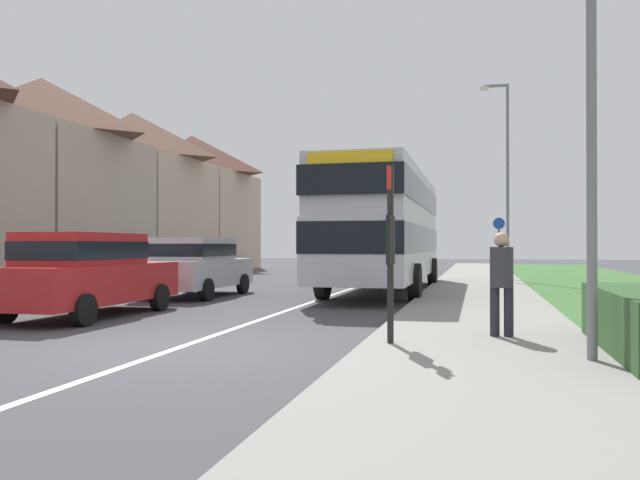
{
  "coord_description": "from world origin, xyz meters",
  "views": [
    {
      "loc": [
        4.18,
        -8.16,
        1.48
      ],
      "look_at": [
        0.53,
        6.4,
        1.6
      ],
      "focal_mm": 35.4,
      "sensor_mm": 36.0,
      "label": 1
    }
  ],
  "objects_px": {
    "pedestrian_at_stop": "(502,279)",
    "bus_stop_sign": "(390,241)",
    "street_lamp_near": "(582,11)",
    "street_lamp_mid": "(505,169)",
    "parked_car_silver": "(196,264)",
    "parked_car_red": "(87,271)",
    "cycle_route_sign": "(499,246)",
    "double_decker_bus": "(385,224)"
  },
  "relations": [
    {
      "from": "pedestrian_at_stop",
      "to": "street_lamp_near",
      "type": "distance_m",
      "value": 3.83
    },
    {
      "from": "bus_stop_sign",
      "to": "street_lamp_near",
      "type": "relative_size",
      "value": 0.35
    },
    {
      "from": "parked_car_silver",
      "to": "bus_stop_sign",
      "type": "xyz_separation_m",
      "value": [
        6.65,
        -7.9,
        0.62
      ]
    },
    {
      "from": "double_decker_bus",
      "to": "pedestrian_at_stop",
      "type": "xyz_separation_m",
      "value": [
        3.2,
        -10.03,
        -1.17
      ]
    },
    {
      "from": "cycle_route_sign",
      "to": "street_lamp_near",
      "type": "xyz_separation_m",
      "value": [
        0.43,
        -16.82,
        2.85
      ]
    },
    {
      "from": "parked_car_red",
      "to": "street_lamp_near",
      "type": "distance_m",
      "value": 10.18
    },
    {
      "from": "street_lamp_near",
      "to": "street_lamp_mid",
      "type": "height_order",
      "value": "street_lamp_mid"
    },
    {
      "from": "street_lamp_near",
      "to": "cycle_route_sign",
      "type": "bearing_deg",
      "value": 91.47
    },
    {
      "from": "parked_car_silver",
      "to": "bus_stop_sign",
      "type": "bearing_deg",
      "value": -49.92
    },
    {
      "from": "bus_stop_sign",
      "to": "street_lamp_mid",
      "type": "distance_m",
      "value": 17.7
    },
    {
      "from": "pedestrian_at_stop",
      "to": "bus_stop_sign",
      "type": "bearing_deg",
      "value": -146.01
    },
    {
      "from": "cycle_route_sign",
      "to": "street_lamp_near",
      "type": "relative_size",
      "value": 0.34
    },
    {
      "from": "parked_car_red",
      "to": "street_lamp_near",
      "type": "relative_size",
      "value": 0.61
    },
    {
      "from": "pedestrian_at_stop",
      "to": "bus_stop_sign",
      "type": "relative_size",
      "value": 0.64
    },
    {
      "from": "parked_car_silver",
      "to": "street_lamp_near",
      "type": "xyz_separation_m",
      "value": [
        9.03,
        -8.61,
        3.35
      ]
    },
    {
      "from": "parked_car_silver",
      "to": "pedestrian_at_stop",
      "type": "height_order",
      "value": "parked_car_silver"
    },
    {
      "from": "double_decker_bus",
      "to": "bus_stop_sign",
      "type": "height_order",
      "value": "double_decker_bus"
    },
    {
      "from": "parked_car_red",
      "to": "cycle_route_sign",
      "type": "distance_m",
      "value": 15.97
    },
    {
      "from": "bus_stop_sign",
      "to": "parked_car_silver",
      "type": "bearing_deg",
      "value": 130.08
    },
    {
      "from": "pedestrian_at_stop",
      "to": "bus_stop_sign",
      "type": "xyz_separation_m",
      "value": [
        -1.52,
        -1.03,
        0.56
      ]
    },
    {
      "from": "parked_car_silver",
      "to": "street_lamp_near",
      "type": "bearing_deg",
      "value": -43.61
    },
    {
      "from": "parked_car_silver",
      "to": "bus_stop_sign",
      "type": "distance_m",
      "value": 10.34
    },
    {
      "from": "parked_car_red",
      "to": "pedestrian_at_stop",
      "type": "relative_size",
      "value": 2.72
    },
    {
      "from": "double_decker_bus",
      "to": "pedestrian_at_stop",
      "type": "height_order",
      "value": "double_decker_bus"
    },
    {
      "from": "double_decker_bus",
      "to": "street_lamp_near",
      "type": "bearing_deg",
      "value": -70.93
    },
    {
      "from": "pedestrian_at_stop",
      "to": "cycle_route_sign",
      "type": "relative_size",
      "value": 0.66
    },
    {
      "from": "bus_stop_sign",
      "to": "double_decker_bus",
      "type": "bearing_deg",
      "value": 98.63
    },
    {
      "from": "pedestrian_at_stop",
      "to": "street_lamp_mid",
      "type": "distance_m",
      "value": 16.67
    },
    {
      "from": "parked_car_silver",
      "to": "cycle_route_sign",
      "type": "height_order",
      "value": "cycle_route_sign"
    },
    {
      "from": "parked_car_red",
      "to": "street_lamp_mid",
      "type": "relative_size",
      "value": 0.58
    },
    {
      "from": "parked_car_silver",
      "to": "cycle_route_sign",
      "type": "distance_m",
      "value": 11.9
    },
    {
      "from": "bus_stop_sign",
      "to": "street_lamp_near",
      "type": "bearing_deg",
      "value": -16.53
    },
    {
      "from": "parked_car_red",
      "to": "street_lamp_mid",
      "type": "distance_m",
      "value": 17.48
    },
    {
      "from": "parked_car_red",
      "to": "pedestrian_at_stop",
      "type": "height_order",
      "value": "parked_car_red"
    },
    {
      "from": "parked_car_red",
      "to": "bus_stop_sign",
      "type": "height_order",
      "value": "bus_stop_sign"
    },
    {
      "from": "parked_car_red",
      "to": "parked_car_silver",
      "type": "bearing_deg",
      "value": 90.25
    },
    {
      "from": "street_lamp_mid",
      "to": "parked_car_silver",
      "type": "bearing_deg",
      "value": -133.37
    },
    {
      "from": "cycle_route_sign",
      "to": "street_lamp_near",
      "type": "height_order",
      "value": "street_lamp_near"
    },
    {
      "from": "pedestrian_at_stop",
      "to": "street_lamp_mid",
      "type": "relative_size",
      "value": 0.21
    },
    {
      "from": "pedestrian_at_stop",
      "to": "cycle_route_sign",
      "type": "bearing_deg",
      "value": 88.35
    },
    {
      "from": "street_lamp_mid",
      "to": "double_decker_bus",
      "type": "bearing_deg",
      "value": -122.09
    },
    {
      "from": "pedestrian_at_stop",
      "to": "street_lamp_mid",
      "type": "height_order",
      "value": "street_lamp_mid"
    }
  ]
}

